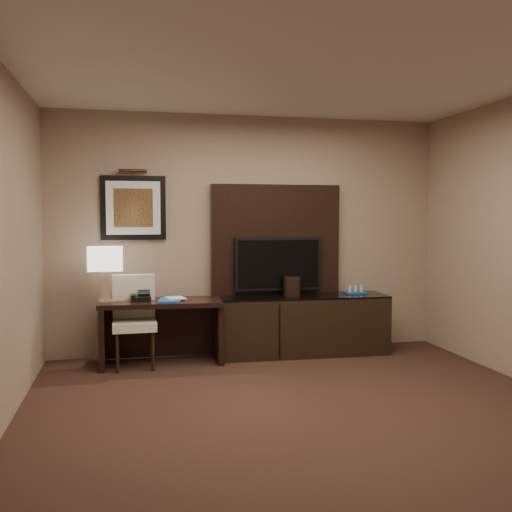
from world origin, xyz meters
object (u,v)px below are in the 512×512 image
object	(u,v)px
tv	(278,264)
ice_bucket	(292,286)
desk	(161,332)
desk_chair	(134,324)
table_lamp	(105,272)
credenza	(301,325)
minibar_tray	(356,290)
desk_phone	(141,296)

from	to	relation	value
tv	ice_bucket	world-z (taller)	tv
desk	ice_bucket	xyz separation A→B (m)	(1.46, 0.11, 0.44)
desk_chair	table_lamp	bearing A→B (deg)	152.98
table_lamp	credenza	bearing A→B (deg)	1.60
desk	table_lamp	bearing A→B (deg)	179.51
credenza	minibar_tray	distance (m)	0.76
table_lamp	ice_bucket	bearing A→B (deg)	2.06
tv	table_lamp	world-z (taller)	tv
tv	ice_bucket	xyz separation A→B (m)	(0.13, -0.13, -0.25)
desk_chair	ice_bucket	world-z (taller)	desk_chair
credenza	ice_bucket	size ratio (longest dim) A/B	9.07
tv	desk_phone	world-z (taller)	tv
desk	desk_phone	bearing A→B (deg)	-172.43
table_lamp	desk_phone	bearing A→B (deg)	-8.67
credenza	ice_bucket	distance (m)	0.45
desk	ice_bucket	world-z (taller)	ice_bucket
desk_chair	minibar_tray	world-z (taller)	desk_chair
desk_phone	desk	bearing A→B (deg)	2.88
credenza	desk_phone	size ratio (longest dim) A/B	9.90
minibar_tray	table_lamp	bearing A→B (deg)	-178.44
desk_phone	ice_bucket	bearing A→B (deg)	3.31
desk_phone	ice_bucket	distance (m)	1.67
tv	desk_phone	xyz separation A→B (m)	(-1.54, -0.25, -0.29)
desk	desk_phone	xyz separation A→B (m)	(-0.20, -0.01, 0.39)
table_lamp	minibar_tray	xyz separation A→B (m)	(2.79, 0.08, -0.27)
credenza	ice_bucket	bearing A→B (deg)	175.30
desk	credenza	distance (m)	1.58
tv	credenza	bearing A→B (deg)	-30.26
ice_bucket	minibar_tray	world-z (taller)	ice_bucket
desk	desk_chair	world-z (taller)	desk_chair
credenza	table_lamp	size ratio (longest dim) A/B	3.18
desk	table_lamp	world-z (taller)	table_lamp
desk	tv	distance (m)	1.52
credenza	desk_chair	size ratio (longest dim) A/B	2.13
desk_chair	desk_phone	xyz separation A→B (m)	(0.07, 0.09, 0.27)
desk	minibar_tray	xyz separation A→B (m)	(2.23, 0.12, 0.37)
table_lamp	ice_bucket	size ratio (longest dim) A/B	2.85
desk	table_lamp	xyz separation A→B (m)	(-0.56, 0.04, 0.64)
desk	credenza	size ratio (longest dim) A/B	0.65
tv	desk_chair	xyz separation A→B (m)	(-1.61, -0.34, -0.56)
desk	desk_phone	size ratio (longest dim) A/B	6.45
tv	minibar_tray	world-z (taller)	tv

